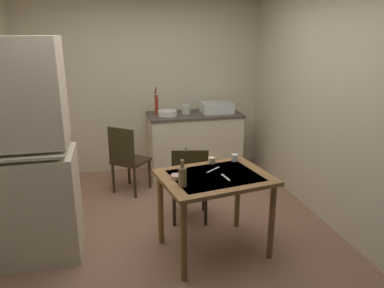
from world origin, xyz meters
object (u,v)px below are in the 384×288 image
at_px(chair_by_counter, 128,158).
at_px(teacup_mint, 235,158).
at_px(mixing_bowl_counter, 167,113).
at_px(sink_basin, 217,107).
at_px(hutch_cabinet, 24,161).
at_px(dining_table, 215,187).
at_px(glass_bottle, 182,176).
at_px(chair_far_side, 190,183).
at_px(serving_bowl_wide, 176,177).
at_px(hand_pump, 156,103).

height_order(chair_by_counter, teacup_mint, chair_by_counter).
bearing_deg(mixing_bowl_counter, sink_basin, 3.89).
height_order(hutch_cabinet, dining_table, hutch_cabinet).
bearing_deg(glass_bottle, chair_far_side, 73.43).
distance_m(dining_table, teacup_mint, 0.47).
bearing_deg(sink_basin, serving_bowl_wide, -115.38).
height_order(hutch_cabinet, chair_by_counter, hutch_cabinet).
bearing_deg(sink_basin, chair_far_side, -116.48).
relative_size(hutch_cabinet, chair_by_counter, 2.22).
height_order(chair_far_side, chair_by_counter, chair_by_counter).
bearing_deg(chair_far_side, dining_table, -80.27).
xyz_separation_m(dining_table, chair_far_side, (-0.10, 0.61, -0.20)).
bearing_deg(chair_far_side, sink_basin, 63.52).
bearing_deg(hutch_cabinet, serving_bowl_wide, -13.53).
xyz_separation_m(chair_far_side, teacup_mint, (0.41, -0.27, 0.35)).
bearing_deg(teacup_mint, chair_far_side, 146.20).
xyz_separation_m(chair_far_side, chair_by_counter, (-0.61, 0.92, 0.01)).
xyz_separation_m(hutch_cabinet, serving_bowl_wide, (1.30, -0.31, -0.14)).
bearing_deg(chair_by_counter, mixing_bowl_counter, 38.82).
xyz_separation_m(dining_table, teacup_mint, (0.30, 0.33, 0.15)).
distance_m(chair_far_side, serving_bowl_wide, 0.73).
bearing_deg(dining_table, chair_far_side, 99.73).
xyz_separation_m(sink_basin, serving_bowl_wide, (-0.97, -2.05, -0.18)).
relative_size(mixing_bowl_counter, teacup_mint, 3.87).
distance_m(mixing_bowl_counter, serving_bowl_wide, 2.02).
relative_size(sink_basin, chair_far_side, 0.51).
bearing_deg(chair_by_counter, hutch_cabinet, -128.04).
bearing_deg(hutch_cabinet, sink_basin, 37.33).
bearing_deg(hutch_cabinet, dining_table, -10.85).
distance_m(mixing_bowl_counter, teacup_mint, 1.73).
bearing_deg(hand_pump, dining_table, -83.14).
bearing_deg(dining_table, hutch_cabinet, 169.15).
xyz_separation_m(hand_pump, teacup_mint, (0.55, -1.77, -0.26)).
xyz_separation_m(mixing_bowl_counter, glass_bottle, (-0.22, -2.17, -0.07)).
xyz_separation_m(chair_far_side, glass_bottle, (-0.23, -0.77, 0.40)).
xyz_separation_m(hand_pump, glass_bottle, (-0.08, -2.27, -0.20)).
relative_size(chair_by_counter, teacup_mint, 13.06).
distance_m(sink_basin, serving_bowl_wide, 2.28).
xyz_separation_m(hutch_cabinet, teacup_mint, (1.96, 0.02, -0.12)).
bearing_deg(serving_bowl_wide, chair_by_counter, 103.43).
bearing_deg(dining_table, teacup_mint, 47.84).
relative_size(hutch_cabinet, glass_bottle, 8.55).
distance_m(serving_bowl_wide, teacup_mint, 0.74).
xyz_separation_m(serving_bowl_wide, teacup_mint, (0.66, 0.33, 0.02)).
relative_size(serving_bowl_wide, teacup_mint, 1.48).
distance_m(dining_table, serving_bowl_wide, 0.38).
xyz_separation_m(sink_basin, chair_far_side, (-0.72, -1.45, -0.51)).
xyz_separation_m(sink_basin, glass_bottle, (-0.95, -2.22, -0.11)).
bearing_deg(glass_bottle, hutch_cabinet, 159.88).
bearing_deg(hand_pump, teacup_mint, -72.55).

